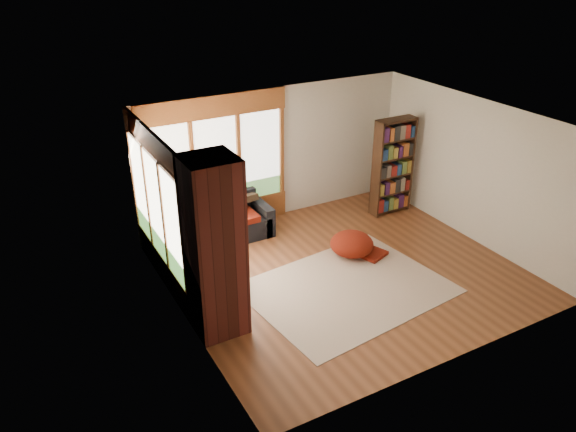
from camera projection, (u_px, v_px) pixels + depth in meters
name	position (u px, v px, depth m)	size (l,w,h in m)	color
floor	(344.00, 272.00, 9.42)	(5.50, 5.50, 0.00)	brown
ceiling	(352.00, 122.00, 8.26)	(5.50, 5.50, 0.00)	white
wall_back	(274.00, 154.00, 10.80)	(5.50, 0.04, 2.60)	silver
wall_front	(463.00, 277.00, 6.88)	(5.50, 0.04, 2.60)	silver
wall_left	(181.00, 243.00, 7.65)	(0.04, 5.00, 2.60)	silver
wall_right	(475.00, 171.00, 10.03)	(0.04, 5.00, 2.60)	silver
windows_back	(217.00, 163.00, 10.24)	(2.82, 0.10, 1.90)	brown
windows_left	(156.00, 207.00, 8.58)	(0.10, 2.62, 1.90)	brown
roller_blind	(140.00, 165.00, 9.07)	(0.03, 0.72, 0.90)	gray
brick_chimney	(214.00, 248.00, 7.53)	(0.70, 0.70, 2.60)	#471914
sectional_sofa	(197.00, 241.00, 9.77)	(2.20, 2.20, 0.80)	black
area_rug	(347.00, 289.00, 8.97)	(3.04, 2.32, 0.01)	silver
bookshelf	(393.00, 167.00, 11.10)	(0.84, 0.28, 1.95)	#382012
pouf	(352.00, 243.00, 9.86)	(0.77, 0.77, 0.42)	maroon
dog_tan	(211.00, 207.00, 9.83)	(1.08, 0.97, 0.53)	brown
dog_brindle	(188.00, 232.00, 9.14)	(0.73, 0.84, 0.41)	#362614
throw_pillows	(194.00, 212.00, 9.69)	(1.98, 1.68, 0.45)	#332518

